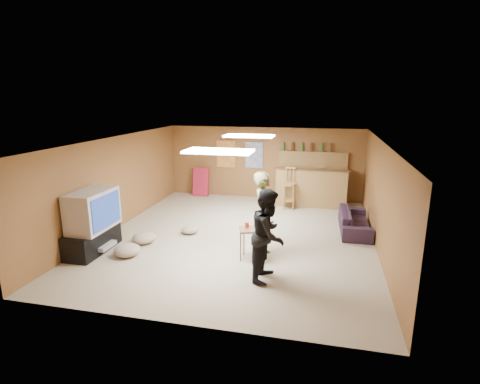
% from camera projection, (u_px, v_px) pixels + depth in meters
% --- Properties ---
extents(ground, '(7.00, 7.00, 0.00)m').
position_uv_depth(ground, '(238.00, 236.00, 8.57)').
color(ground, tan).
rests_on(ground, ground).
extents(ceiling, '(6.00, 7.00, 0.02)m').
position_uv_depth(ceiling, '(238.00, 140.00, 8.02)').
color(ceiling, silver).
rests_on(ceiling, ground).
extents(wall_back, '(6.00, 0.02, 2.20)m').
position_uv_depth(wall_back, '(264.00, 163.00, 11.60)').
color(wall_back, brown).
rests_on(wall_back, ground).
extents(wall_front, '(6.00, 0.02, 2.20)m').
position_uv_depth(wall_front, '(178.00, 252.00, 4.99)').
color(wall_front, brown).
rests_on(wall_front, ground).
extents(wall_left, '(0.02, 7.00, 2.20)m').
position_uv_depth(wall_left, '(116.00, 183.00, 8.95)').
color(wall_left, brown).
rests_on(wall_left, ground).
extents(wall_right, '(0.02, 7.00, 2.20)m').
position_uv_depth(wall_right, '(381.00, 198.00, 7.65)').
color(wall_right, brown).
rests_on(wall_right, ground).
extents(tv_stand, '(0.55, 1.30, 0.50)m').
position_uv_depth(tv_stand, '(93.00, 240.00, 7.68)').
color(tv_stand, black).
rests_on(tv_stand, ground).
extents(dvd_box, '(0.35, 0.50, 0.08)m').
position_uv_depth(dvd_box, '(103.00, 245.00, 7.66)').
color(dvd_box, '#B2B2B7').
rests_on(dvd_box, tv_stand).
extents(tv_body, '(0.60, 1.10, 0.80)m').
position_uv_depth(tv_body, '(93.00, 210.00, 7.50)').
color(tv_body, '#B2B2B7').
rests_on(tv_body, tv_stand).
extents(tv_screen, '(0.02, 0.95, 0.65)m').
position_uv_depth(tv_screen, '(106.00, 211.00, 7.44)').
color(tv_screen, navy).
rests_on(tv_screen, tv_body).
extents(bar_counter, '(2.00, 0.60, 1.10)m').
position_uv_depth(bar_counter, '(311.00, 187.00, 10.89)').
color(bar_counter, olive).
rests_on(bar_counter, ground).
extents(bar_lip, '(2.10, 0.12, 0.05)m').
position_uv_depth(bar_lip, '(312.00, 170.00, 10.52)').
color(bar_lip, '#462916').
rests_on(bar_lip, bar_counter).
extents(bar_shelf, '(2.00, 0.18, 0.05)m').
position_uv_depth(bar_shelf, '(313.00, 152.00, 11.08)').
color(bar_shelf, olive).
rests_on(bar_shelf, bar_backing).
extents(bar_backing, '(2.00, 0.14, 0.60)m').
position_uv_depth(bar_backing, '(313.00, 162.00, 11.17)').
color(bar_backing, olive).
rests_on(bar_backing, bar_counter).
extents(poster_left, '(0.60, 0.03, 0.85)m').
position_uv_depth(poster_left, '(226.00, 154.00, 11.76)').
color(poster_left, '#BF3F26').
rests_on(poster_left, wall_back).
extents(poster_right, '(0.55, 0.03, 0.80)m').
position_uv_depth(poster_right, '(254.00, 155.00, 11.56)').
color(poster_right, '#334C99').
rests_on(poster_right, wall_back).
extents(folding_chair_stack, '(0.50, 0.26, 0.91)m').
position_uv_depth(folding_chair_stack, '(201.00, 182.00, 12.01)').
color(folding_chair_stack, '#AE203A').
rests_on(folding_chair_stack, ground).
extents(ceiling_panel_front, '(1.20, 0.60, 0.04)m').
position_uv_depth(ceiling_panel_front, '(219.00, 151.00, 6.61)').
color(ceiling_panel_front, white).
rests_on(ceiling_panel_front, ceiling).
extents(ceiling_panel_back, '(1.20, 0.60, 0.04)m').
position_uv_depth(ceiling_panel_back, '(249.00, 136.00, 9.16)').
color(ceiling_panel_back, white).
rests_on(ceiling_panel_back, ceiling).
extents(person_olive, '(0.42, 0.63, 1.72)m').
position_uv_depth(person_olive, '(264.00, 215.00, 7.34)').
color(person_olive, brown).
rests_on(person_olive, ground).
extents(person_black, '(0.70, 0.85, 1.61)m').
position_uv_depth(person_black, '(268.00, 235.00, 6.42)').
color(person_black, black).
rests_on(person_black, ground).
extents(sofa, '(0.70, 1.72, 0.50)m').
position_uv_depth(sofa, '(355.00, 221.00, 8.86)').
color(sofa, black).
rests_on(sofa, ground).
extents(tray_table, '(0.58, 0.52, 0.64)m').
position_uv_depth(tray_table, '(252.00, 244.00, 7.29)').
color(tray_table, '#462916').
rests_on(tray_table, ground).
extents(cup_red_near, '(0.09, 0.09, 0.11)m').
position_uv_depth(cup_red_near, '(247.00, 225.00, 7.26)').
color(cup_red_near, '#AD300B').
rests_on(cup_red_near, tray_table).
extents(cup_red_far, '(0.10, 0.10, 0.11)m').
position_uv_depth(cup_red_far, '(257.00, 228.00, 7.11)').
color(cup_red_far, '#AD300B').
rests_on(cup_red_far, tray_table).
extents(cup_blue, '(0.10, 0.10, 0.10)m').
position_uv_depth(cup_blue, '(262.00, 225.00, 7.25)').
color(cup_blue, navy).
rests_on(cup_blue, tray_table).
extents(bar_stool_left, '(0.34, 0.34, 1.06)m').
position_uv_depth(bar_stool_left, '(289.00, 191.00, 10.54)').
color(bar_stool_left, olive).
rests_on(bar_stool_left, ground).
extents(bar_stool_right, '(0.53, 0.53, 1.31)m').
position_uv_depth(bar_stool_right, '(319.00, 185.00, 10.71)').
color(bar_stool_right, olive).
rests_on(bar_stool_right, ground).
extents(cushion_near_tv, '(0.54, 0.54, 0.23)m').
position_uv_depth(cushion_near_tv, '(144.00, 238.00, 8.17)').
color(cushion_near_tv, gray).
rests_on(cushion_near_tv, ground).
extents(cushion_mid, '(0.48, 0.48, 0.18)m').
position_uv_depth(cushion_mid, '(190.00, 230.00, 8.74)').
color(cushion_mid, gray).
rests_on(cushion_mid, ground).
extents(cushion_far, '(0.68, 0.68, 0.24)m').
position_uv_depth(cushion_far, '(127.00, 250.00, 7.50)').
color(cushion_far, gray).
rests_on(cushion_far, ground).
extents(bottle_row, '(1.48, 0.08, 0.26)m').
position_uv_depth(bottle_row, '(307.00, 147.00, 11.07)').
color(bottle_row, '#3F7233').
rests_on(bottle_row, bar_shelf).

